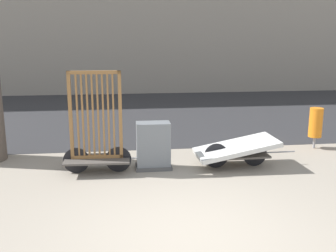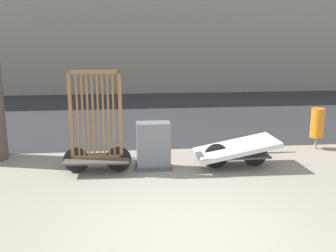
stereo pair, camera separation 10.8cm
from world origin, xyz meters
The scene contains 6 objects.
ground_plane centered at (0.00, 0.00, 0.00)m, with size 60.00×60.00×0.00m, color gray.
road_strip centered at (0.00, 9.47, 0.00)m, with size 56.00×10.10×0.01m.
bike_cart_with_bedframe centered at (-1.50, 2.88, 0.73)m, with size 2.09×0.78×2.15m.
bike_cart_with_mattress centered at (1.51, 2.88, 0.40)m, with size 2.27×1.04×0.65m.
utility_cabinet centered at (-0.31, 2.98, 0.47)m, with size 0.78×0.47×1.03m.
trash_bin centered at (3.95, 4.08, 0.67)m, with size 0.34×0.34×1.05m.
Camera 2 is at (-0.88, -5.20, 2.83)m, focal length 42.00 mm.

